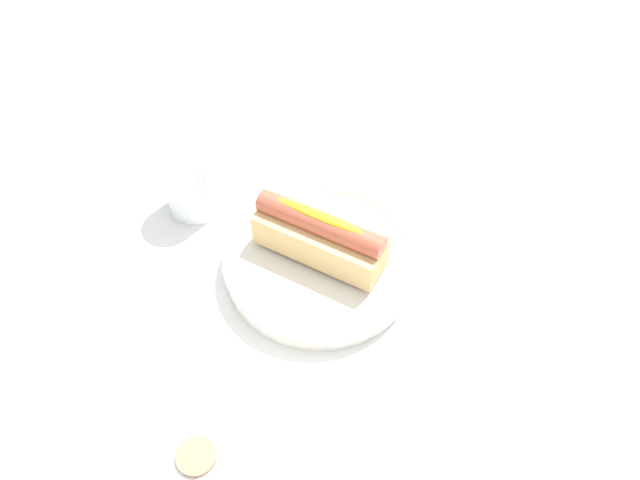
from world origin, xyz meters
TOP-DOWN VIEW (x-y plane):
  - ground_plane at (0.00, 0.00)m, footprint 2.40×2.40m
  - serving_bowl at (0.02, -0.01)m, footprint 0.23×0.23m
  - hotdog_front at (0.02, -0.01)m, footprint 0.15×0.07m
  - water_glass at (0.20, -0.04)m, footprint 0.07×0.07m

SIDE VIEW (x-z plane):
  - ground_plane at x=0.00m, z-range 0.00..0.00m
  - serving_bowl at x=0.02m, z-range 0.00..0.04m
  - water_glass at x=0.20m, z-range 0.00..0.09m
  - hotdog_front at x=0.02m, z-range 0.03..0.10m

